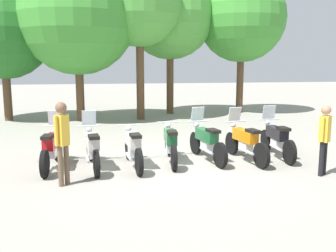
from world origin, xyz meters
name	(u,v)px	position (x,y,z in m)	size (l,w,h in m)	color
ground_plane	(171,163)	(0.00, 0.00, 0.00)	(80.00, 80.00, 0.00)	gray
motorcycle_0	(52,147)	(-2.98, 0.11, 0.52)	(0.62, 2.19, 1.37)	black
motorcycle_1	(92,148)	(-1.99, -0.08, 0.52)	(0.62, 2.18, 1.37)	black
motorcycle_2	(133,147)	(-1.00, -0.12, 0.50)	(0.62, 2.19, 0.99)	black
motorcycle_3	(170,143)	(0.00, 0.14, 0.50)	(0.62, 2.19, 0.99)	black
motorcycle_4	(206,141)	(0.98, 0.19, 0.52)	(0.62, 2.18, 1.37)	black
motorcycle_5	(245,141)	(1.98, -0.03, 0.52)	(0.62, 2.18, 1.37)	black
motorcycle_6	(277,139)	(2.98, 0.18, 0.52)	(0.62, 2.19, 1.37)	black
person_0	(62,137)	(-2.56, -1.34, 1.05)	(0.33, 0.36, 1.77)	brown
person_1	(324,135)	(3.24, -1.63, 0.94)	(0.37, 0.31, 1.62)	black
tree_0	(3,30)	(-5.92, 8.67, 3.99)	(4.28, 4.28, 6.14)	brown
tree_1	(77,16)	(-2.68, 8.02, 4.61)	(5.15, 5.15, 7.19)	brown
tree_2	(139,6)	(0.04, 7.99, 5.09)	(3.68, 3.68, 6.96)	brown
tree_3	(170,15)	(1.75, 9.82, 4.93)	(4.40, 4.40, 7.15)	brown
tree_4	(242,18)	(5.44, 9.60, 4.83)	(4.46, 4.46, 7.08)	brown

